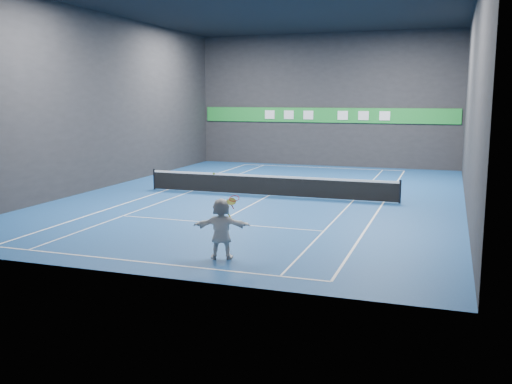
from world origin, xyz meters
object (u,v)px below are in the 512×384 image
(player, at_px, (221,228))
(tennis_net, at_px, (268,185))
(tennis_racket, at_px, (233,201))
(tennis_ball, at_px, (214,174))

(player, distance_m, tennis_net, 10.99)
(tennis_racket, bearing_deg, tennis_ball, -171.61)
(tennis_net, bearing_deg, tennis_racket, -77.70)
(tennis_ball, relative_size, tennis_racket, 0.09)
(tennis_ball, height_order, tennis_net, tennis_ball)
(tennis_racket, bearing_deg, tennis_net, 102.30)
(player, relative_size, tennis_ball, 29.29)
(tennis_ball, bearing_deg, tennis_net, 99.32)
(tennis_net, bearing_deg, player, -79.60)
(tennis_ball, height_order, tennis_racket, tennis_ball)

